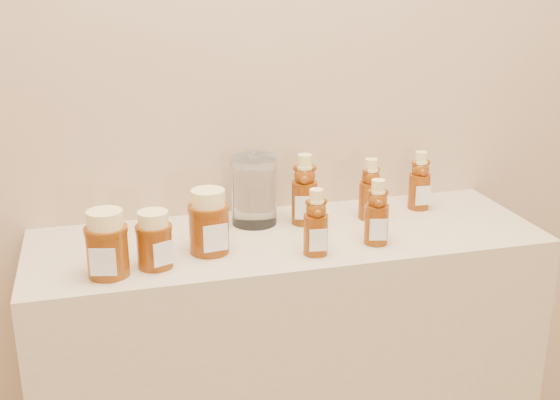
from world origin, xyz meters
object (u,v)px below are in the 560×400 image
object	(u,v)px
display_table	(287,398)
honey_jar_left	(154,239)
bear_bottle_back_left	(305,185)
bear_bottle_front_left	(316,218)
glass_canister	(254,188)

from	to	relation	value
display_table	honey_jar_left	xyz separation A→B (m)	(-0.32, -0.10, 0.51)
honey_jar_left	bear_bottle_back_left	bearing A→B (deg)	0.85
bear_bottle_front_left	honey_jar_left	world-z (taller)	bear_bottle_front_left
display_table	glass_canister	xyz separation A→B (m)	(-0.06, 0.10, 0.54)
honey_jar_left	glass_canister	distance (m)	0.33
display_table	bear_bottle_back_left	bearing A→B (deg)	48.56
display_table	bear_bottle_front_left	world-z (taller)	bear_bottle_front_left
display_table	bear_bottle_back_left	world-z (taller)	bear_bottle_back_left
honey_jar_left	glass_canister	bearing A→B (deg)	14.46
bear_bottle_front_left	honey_jar_left	size ratio (longest dim) A/B	1.37
honey_jar_left	glass_canister	world-z (taller)	glass_canister
bear_bottle_back_left	glass_canister	bearing A→B (deg)	-177.60
display_table	glass_canister	world-z (taller)	glass_canister
bear_bottle_front_left	glass_canister	world-z (taller)	glass_canister
honey_jar_left	glass_canister	xyz separation A→B (m)	(0.26, 0.20, 0.03)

